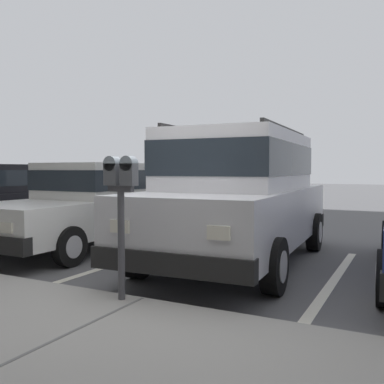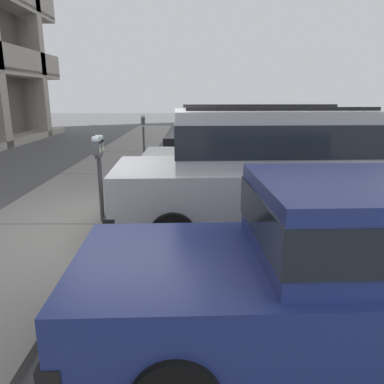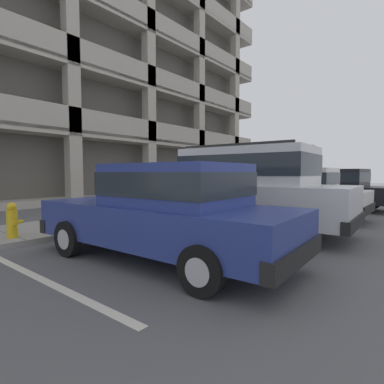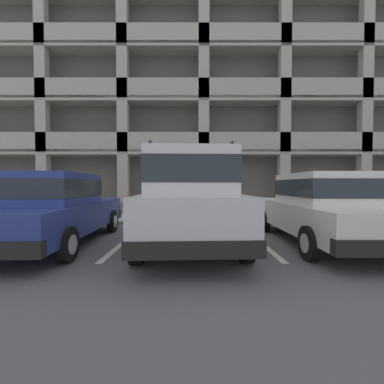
# 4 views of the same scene
# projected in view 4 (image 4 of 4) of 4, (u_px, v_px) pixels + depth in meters

# --- Properties ---
(ground_plane) EXTENTS (80.00, 80.00, 0.10)m
(ground_plane) POSITION_uv_depth(u_px,v_px,m) (193.00, 228.00, 8.01)
(ground_plane) COLOR #565659
(sidewalk) EXTENTS (40.00, 2.20, 0.12)m
(sidewalk) POSITION_uv_depth(u_px,v_px,m) (193.00, 219.00, 9.31)
(sidewalk) COLOR gray
(sidewalk) RESTS_ON ground_plane
(parking_stall_lines) EXTENTS (12.48, 4.80, 0.01)m
(parking_stall_lines) POSITION_uv_depth(u_px,v_px,m) (252.00, 235.00, 6.61)
(parking_stall_lines) COLOR silver
(parking_stall_lines) RESTS_ON ground_plane
(silver_suv) EXTENTS (2.17, 4.86, 2.03)m
(silver_suv) POSITION_uv_depth(u_px,v_px,m) (189.00, 194.00, 5.64)
(silver_suv) COLOR silver
(silver_suv) RESTS_ON ground_plane
(red_sedan) EXTENTS (1.96, 4.54, 1.54)m
(red_sedan) POSITION_uv_depth(u_px,v_px,m) (55.00, 207.00, 5.50)
(red_sedan) COLOR navy
(red_sedan) RESTS_ON ground_plane
(dark_hatchback) EXTENTS (1.86, 4.49, 1.54)m
(dark_hatchback) POSITION_uv_depth(u_px,v_px,m) (322.00, 207.00, 5.61)
(dark_hatchback) COLOR silver
(dark_hatchback) RESTS_ON ground_plane
(parking_meter_near) EXTENTS (0.35, 0.12, 1.44)m
(parking_meter_near) POSITION_uv_depth(u_px,v_px,m) (198.00, 188.00, 8.32)
(parking_meter_near) COLOR #47474C
(parking_meter_near) RESTS_ON sidewalk
(parking_garage) EXTENTS (32.00, 10.00, 16.25)m
(parking_garage) POSITION_uv_depth(u_px,v_px,m) (201.00, 103.00, 19.65)
(parking_garage) COLOR #5C5851
(parking_garage) RESTS_ON ground_plane
(fire_hydrant) EXTENTS (0.30, 0.30, 0.70)m
(fire_hydrant) POSITION_uv_depth(u_px,v_px,m) (72.00, 209.00, 8.65)
(fire_hydrant) COLOR gold
(fire_hydrant) RESTS_ON sidewalk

